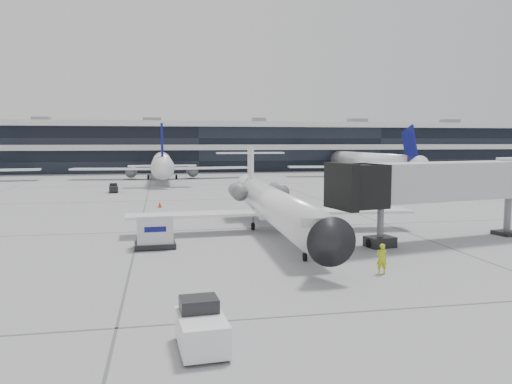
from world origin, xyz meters
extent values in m
plane|color=gray|center=(0.00, 0.00, 0.00)|extent=(220.00, 220.00, 0.00)
cube|color=black|center=(0.00, 82.00, 5.00)|extent=(170.00, 22.00, 10.00)
cylinder|color=white|center=(0.00, -2.70, 2.09)|extent=(3.01, 21.87, 2.45)
cone|color=black|center=(-0.31, -14.87, 2.09)|extent=(2.52, 2.61, 2.45)
cone|color=white|center=(0.31, 9.66, 2.36)|extent=(2.41, 2.97, 2.33)
cube|color=white|center=(-5.89, -1.64, 1.45)|extent=(10.09, 2.80, 0.20)
cube|color=white|center=(5.93, -1.94, 1.45)|extent=(10.18, 3.31, 0.20)
cylinder|color=slate|center=(-1.63, 4.80, 2.45)|extent=(1.44, 3.12, 1.36)
cylinder|color=slate|center=(2.01, 4.71, 2.45)|extent=(1.44, 3.12, 1.36)
cube|color=white|center=(0.30, 9.12, 4.27)|extent=(0.31, 2.37, 4.09)
cube|color=white|center=(0.31, 9.48, 5.73)|extent=(6.58, 1.62, 0.15)
cylinder|color=black|center=(-0.22, -11.33, 0.25)|extent=(0.18, 0.51, 0.51)
cylinder|color=black|center=(-1.32, -0.84, 0.29)|extent=(0.23, 0.59, 0.58)
cylinder|color=black|center=(1.41, -0.91, 0.29)|extent=(0.23, 0.59, 0.58)
cube|color=silver|center=(10.93, -7.50, 4.18)|extent=(13.86, 5.26, 2.52)
cube|color=black|center=(4.07, -8.83, 4.08)|extent=(3.07, 3.53, 2.72)
cylinder|color=slate|center=(5.69, -8.52, 1.36)|extent=(0.43, 0.43, 2.72)
cube|color=black|center=(5.69, -8.52, 0.34)|extent=(1.98, 1.67, 0.68)
cylinder|color=slate|center=(16.65, -6.38, 1.46)|extent=(0.49, 0.49, 2.91)
imported|color=#BDD616|center=(2.91, -14.71, 0.80)|extent=(0.61, 0.42, 1.60)
cube|color=white|center=(-7.06, -22.52, 0.63)|extent=(1.67, 2.63, 1.03)
cube|color=black|center=(-7.10, -21.95, 1.32)|extent=(1.33, 1.12, 0.57)
cylinder|color=black|center=(-7.75, -21.65, 0.25)|extent=(0.24, 0.52, 0.51)
cylinder|color=black|center=(-6.49, -21.56, 0.25)|extent=(0.24, 0.52, 0.51)
cylinder|color=black|center=(-7.62, -23.48, 0.25)|extent=(0.24, 0.52, 0.51)
cylinder|color=black|center=(-6.36, -23.39, 0.25)|extent=(0.24, 0.52, 0.51)
cube|color=black|center=(-8.73, -6.03, 0.20)|extent=(2.68, 2.04, 0.32)
cube|color=silver|center=(-8.73, -6.03, 1.26)|extent=(2.33, 1.80, 1.80)
cone|color=red|center=(-8.44, 13.94, 0.31)|extent=(0.40, 0.40, 0.63)
cube|color=red|center=(-8.44, 13.94, 0.02)|extent=(0.55, 0.55, 0.03)
cube|color=black|center=(-14.54, 30.42, 0.48)|extent=(1.36, 2.06, 0.79)
cube|color=black|center=(-14.59, 30.86, 1.01)|extent=(1.05, 0.90, 0.44)
cylinder|color=black|center=(-15.10, 31.07, 0.19)|extent=(0.20, 0.40, 0.39)
cylinder|color=black|center=(-14.14, 31.18, 0.19)|extent=(0.20, 0.40, 0.39)
cylinder|color=black|center=(-14.94, 29.66, 0.19)|extent=(0.20, 0.40, 0.39)
cylinder|color=black|center=(-13.98, 29.77, 0.19)|extent=(0.20, 0.40, 0.39)
camera|label=1|loc=(-8.29, -38.43, 6.88)|focal=35.00mm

